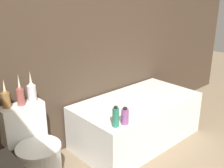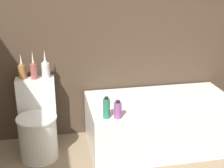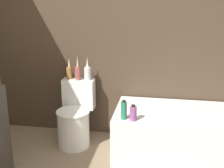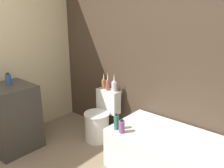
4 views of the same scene
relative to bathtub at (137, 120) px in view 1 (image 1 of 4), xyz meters
name	(u,v)px [view 1 (image 1 of 4)]	position (x,y,z in m)	size (l,w,h in m)	color
wall_back_tiled	(51,29)	(-0.77, 0.43, 1.05)	(6.40, 0.06, 2.60)	#423326
bathtub	(137,120)	(0.00, 0.00, 0.00)	(1.44, 0.76, 0.50)	white
toilet	(36,155)	(-1.21, 0.07, 0.05)	(0.37, 0.52, 0.72)	white
vase_gold	(6,98)	(-1.32, 0.28, 0.55)	(0.07, 0.07, 0.25)	olive
vase_silver	(20,95)	(-1.21, 0.24, 0.56)	(0.06, 0.06, 0.28)	#994C47
vase_bronze	(32,91)	(-1.10, 0.26, 0.56)	(0.08, 0.08, 0.28)	silver
shampoo_bottle_tall	(116,117)	(-0.60, -0.28, 0.34)	(0.06, 0.06, 0.19)	#267259
shampoo_bottle_short	(125,116)	(-0.50, -0.30, 0.32)	(0.07, 0.07, 0.16)	#8C4C8C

